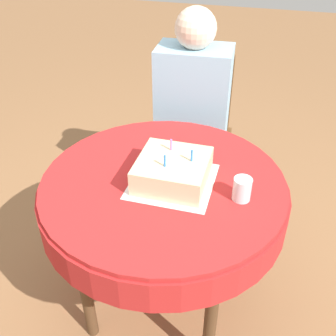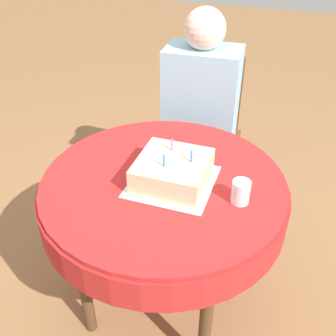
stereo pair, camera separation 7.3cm
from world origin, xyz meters
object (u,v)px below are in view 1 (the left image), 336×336
drinking_glass (242,189)px  chair (194,130)px  birthday_cake (173,170)px  person (192,101)px

drinking_glass → chair: bearing=112.9°
birthday_cake → drinking_glass: (0.26, -0.04, -0.01)m
person → drinking_glass: (0.35, -0.74, 0.05)m
person → chair: bearing=90.0°
chair → birthday_cake: (0.09, -0.79, 0.28)m
person → birthday_cake: (0.08, -0.70, 0.05)m
chair → drinking_glass: 0.94m
drinking_glass → person: bearing=115.1°
birthday_cake → drinking_glass: 0.27m
person → drinking_glass: size_ratio=13.72×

